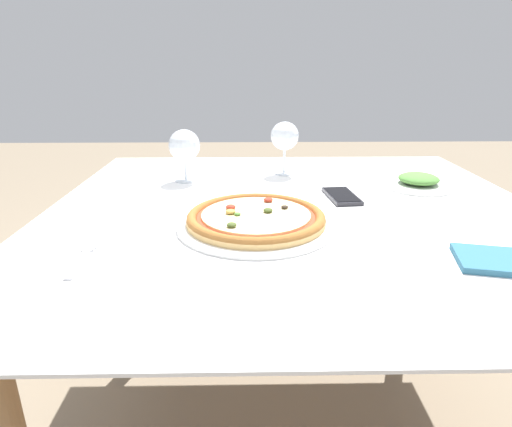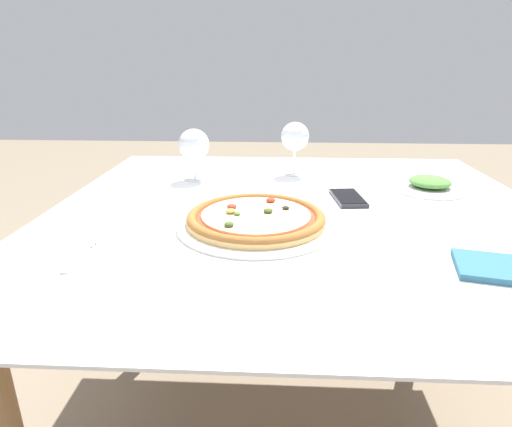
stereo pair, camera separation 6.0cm
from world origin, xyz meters
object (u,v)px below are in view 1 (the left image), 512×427
(pizza_plate, at_px, (256,219))
(cell_phone, at_px, (342,196))
(dining_table, at_px, (294,239))
(side_plate, at_px, (418,182))
(fork, at_px, (84,256))
(wine_glass_far_left, at_px, (283,137))
(wine_glass_far_right, at_px, (184,146))

(pizza_plate, bearing_deg, cell_phone, 41.31)
(dining_table, distance_m, side_plate, 0.42)
(fork, xyz_separation_m, side_plate, (0.79, 0.45, 0.01))
(wine_glass_far_left, bearing_deg, dining_table, -89.32)
(dining_table, xyz_separation_m, side_plate, (0.37, 0.18, 0.10))
(pizza_plate, xyz_separation_m, wine_glass_far_right, (-0.20, 0.38, 0.09))
(wine_glass_far_right, bearing_deg, pizza_plate, -61.80)
(dining_table, relative_size, wine_glass_far_right, 7.85)
(dining_table, height_order, side_plate, side_plate)
(wine_glass_far_right, bearing_deg, side_plate, -6.70)
(pizza_plate, distance_m, wine_glass_far_right, 0.44)
(pizza_plate, bearing_deg, wine_glass_far_right, 118.20)
(dining_table, height_order, wine_glass_far_left, wine_glass_far_left)
(wine_glass_far_left, bearing_deg, wine_glass_far_right, -165.10)
(fork, distance_m, wine_glass_far_left, 0.74)
(pizza_plate, relative_size, fork, 2.03)
(pizza_plate, distance_m, fork, 0.35)
(side_plate, bearing_deg, fork, -150.36)
(cell_phone, height_order, side_plate, side_plate)
(fork, height_order, wine_glass_far_right, wine_glass_far_right)
(wine_glass_far_right, height_order, side_plate, wine_glass_far_right)
(cell_phone, bearing_deg, side_plate, 22.27)
(cell_phone, distance_m, side_plate, 0.26)
(wine_glass_far_right, relative_size, side_plate, 0.80)
(wine_glass_far_right, distance_m, side_plate, 0.68)
(pizza_plate, height_order, side_plate, same)
(dining_table, xyz_separation_m, wine_glass_far_right, (-0.30, 0.26, 0.19))
(side_plate, bearing_deg, wine_glass_far_right, 173.30)
(dining_table, distance_m, fork, 0.50)
(dining_table, relative_size, side_plate, 6.25)
(pizza_plate, bearing_deg, wine_glass_far_left, 78.43)
(cell_phone, relative_size, side_plate, 0.78)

